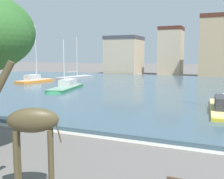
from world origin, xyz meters
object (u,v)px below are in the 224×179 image
object	(u,v)px
sailboat_grey	(78,78)
sailboat_yellow	(224,108)
giraffe_statue	(29,123)
sailboat_green	(65,88)
sailboat_orange	(37,81)

from	to	relation	value
sailboat_grey	sailboat_yellow	bearing A→B (deg)	-38.95
giraffe_statue	sailboat_green	size ratio (longest dim) A/B	0.50
sailboat_grey	sailboat_orange	size ratio (longest dim) A/B	1.04
giraffe_statue	sailboat_yellow	distance (m)	16.91
sailboat_orange	sailboat_yellow	distance (m)	30.80
sailboat_orange	sailboat_yellow	world-z (taller)	sailboat_orange
giraffe_statue	sailboat_grey	size ratio (longest dim) A/B	0.48
sailboat_yellow	sailboat_orange	bearing A→B (deg)	156.36
sailboat_grey	sailboat_orange	world-z (taller)	sailboat_orange
sailboat_grey	sailboat_orange	bearing A→B (deg)	-108.93
sailboat_orange	sailboat_green	xyz separation A→B (m)	(9.68, -6.63, -0.04)
sailboat_grey	sailboat_orange	distance (m)	8.65
giraffe_statue	sailboat_grey	distance (m)	41.47
giraffe_statue	sailboat_yellow	xyz separation A→B (m)	(5.60, 15.84, -1.86)
sailboat_grey	sailboat_green	bearing A→B (deg)	-65.12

